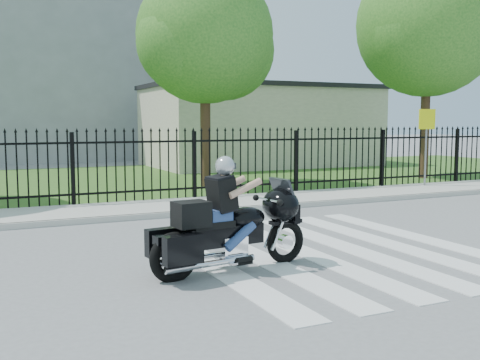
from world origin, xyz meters
name	(u,v)px	position (x,y,z in m)	size (l,w,h in m)	color
ground	(327,250)	(0.00, 0.00, 0.00)	(120.00, 120.00, 0.00)	slate
crosswalk	(327,250)	(0.00, 0.00, 0.01)	(5.00, 5.50, 0.01)	silver
sidewalk	(209,204)	(0.00, 5.00, 0.06)	(40.00, 2.00, 0.12)	#ADAAA3
curb	(226,210)	(0.00, 4.00, 0.06)	(40.00, 0.12, 0.12)	#ADAAA3
grass_strip	(135,179)	(0.00, 12.00, 0.01)	(40.00, 12.00, 0.02)	#2E571E
iron_fence	(194,166)	(0.00, 6.00, 0.90)	(26.00, 0.04, 1.80)	black
tree_mid	(205,36)	(1.50, 9.00, 4.67)	(4.20, 4.20, 6.78)	#382316
tree_right	(428,25)	(9.50, 8.00, 5.39)	(5.00, 5.00, 7.90)	#382316
building_low	(260,128)	(7.00, 16.00, 1.75)	(10.00, 6.00, 3.50)	beige
building_low_roof	(260,87)	(7.00, 16.00, 3.60)	(10.20, 6.20, 0.20)	black
building_tall	(13,48)	(-3.00, 26.00, 6.00)	(15.00, 10.00, 12.00)	#96989E
motorcycle_rider	(228,224)	(-1.94, -0.50, 0.66)	(2.45, 0.96, 1.62)	black
traffic_sign	(427,131)	(7.20, 5.47, 1.75)	(0.48, 0.20, 2.29)	gray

